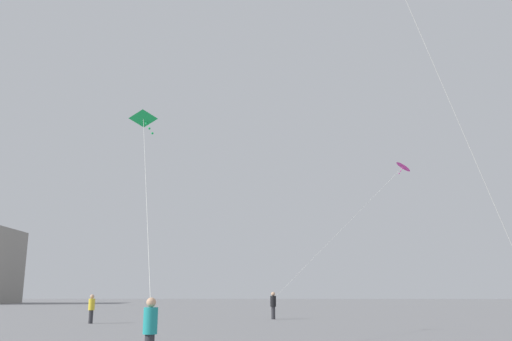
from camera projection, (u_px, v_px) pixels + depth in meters
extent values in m
cylinder|color=teal|center=(150.00, 321.00, 13.14)|extent=(0.35, 0.35, 0.64)
sphere|color=tan|center=(151.00, 302.00, 13.24)|extent=(0.24, 0.24, 0.24)
cylinder|color=#2D2D33|center=(273.00, 313.00, 35.51)|extent=(0.27, 0.27, 0.81)
cylinder|color=black|center=(273.00, 301.00, 35.68)|extent=(0.39, 0.39, 0.71)
sphere|color=tan|center=(273.00, 294.00, 35.79)|extent=(0.27, 0.27, 0.27)
cylinder|color=#2D2D33|center=(91.00, 317.00, 30.59)|extent=(0.24, 0.24, 0.75)
cylinder|color=yellow|center=(92.00, 304.00, 30.75)|extent=(0.36, 0.36, 0.65)
sphere|color=tan|center=(92.00, 296.00, 30.85)|extent=(0.24, 0.24, 0.24)
cylinder|color=silver|center=(465.00, 136.00, 14.80)|extent=(3.92, 2.00, 9.38)
cone|color=#D12899|center=(404.00, 166.00, 45.32)|extent=(1.32, 1.47, 0.93)
sphere|color=#D12899|center=(402.00, 168.00, 45.30)|extent=(0.10, 0.10, 0.10)
sphere|color=#D12899|center=(401.00, 171.00, 45.28)|extent=(0.10, 0.10, 0.10)
sphere|color=#D12899|center=(399.00, 173.00, 45.27)|extent=(0.10, 0.10, 0.10)
cylinder|color=silver|center=(346.00, 225.00, 40.51)|extent=(11.15, 7.86, 10.99)
pyramid|color=green|center=(143.00, 119.00, 23.41)|extent=(0.95, 0.48, 0.52)
sphere|color=green|center=(146.00, 124.00, 23.37)|extent=(0.10, 0.10, 0.10)
sphere|color=green|center=(149.00, 128.00, 23.35)|extent=(0.10, 0.10, 0.10)
sphere|color=green|center=(152.00, 133.00, 23.34)|extent=(0.10, 0.10, 0.10)
cylinder|color=silver|center=(146.00, 188.00, 18.29)|extent=(2.76, 8.53, 7.91)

